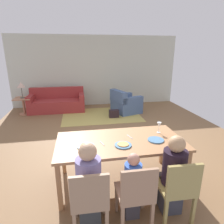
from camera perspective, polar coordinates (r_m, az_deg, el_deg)
ground_plane at (r=5.07m, az=-0.80°, el=-6.93°), size 6.49×6.28×0.02m
back_wall at (r=7.82m, az=-4.77°, el=11.96°), size 6.49×0.10×2.70m
dining_table at (r=3.05m, az=2.49°, el=-9.49°), size 1.96×0.99×0.76m
plate_near_man at (r=2.85m, az=-7.75°, el=-10.03°), size 0.25×0.25×0.02m
pizza_near_man at (r=2.84m, az=-7.77°, el=-9.76°), size 0.17×0.17×0.01m
plate_near_child at (r=2.86m, az=3.31°, el=-9.77°), size 0.25×0.25×0.02m
pizza_near_child at (r=2.86m, az=3.31°, el=-9.50°), size 0.17×0.17×0.01m
plate_near_woman at (r=3.09m, az=12.83°, el=-8.07°), size 0.25×0.25×0.02m
wine_glass at (r=3.34m, az=13.78°, el=-3.86°), size 0.07×0.07×0.19m
fork at (r=2.93m, az=-2.97°, el=-9.20°), size 0.06×0.15×0.01m
knife at (r=3.15m, az=5.27°, el=-7.30°), size 0.06×0.17×0.01m
dining_chair_man at (r=2.40m, az=-6.58°, el=-24.05°), size 0.43×0.43×0.87m
person_man at (r=2.52m, az=-6.81°, el=-21.06°), size 0.30×0.40×1.11m
dining_chair_child at (r=2.47m, az=7.08°, el=-22.55°), size 0.42×0.42×0.87m
person_child at (r=2.63m, az=5.90°, el=-21.25°), size 0.22×0.29×0.92m
dining_chair_woman at (r=2.66m, az=18.99°, el=-20.26°), size 0.43×0.43×0.87m
person_woman at (r=2.77m, az=17.30°, el=-17.84°), size 0.30×0.40×1.11m
area_rug at (r=6.61m, az=-3.23°, el=-0.93°), size 2.60×1.80×0.01m
couch at (r=7.35m, az=-15.92°, el=2.71°), size 1.96×0.86×0.82m
armchair at (r=6.85m, az=3.92°, el=2.45°), size 1.09×1.09×0.82m
side_table at (r=7.29m, az=-24.73°, el=2.25°), size 0.56×0.56×0.58m
table_lamp at (r=7.17m, az=-25.36°, el=7.13°), size 0.26×0.26×0.54m
handbag at (r=6.35m, az=0.57°, el=-0.49°), size 0.32×0.16×0.26m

